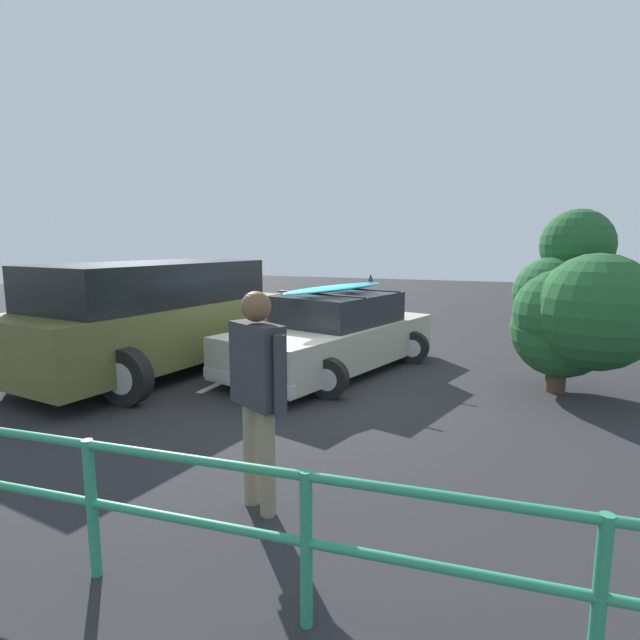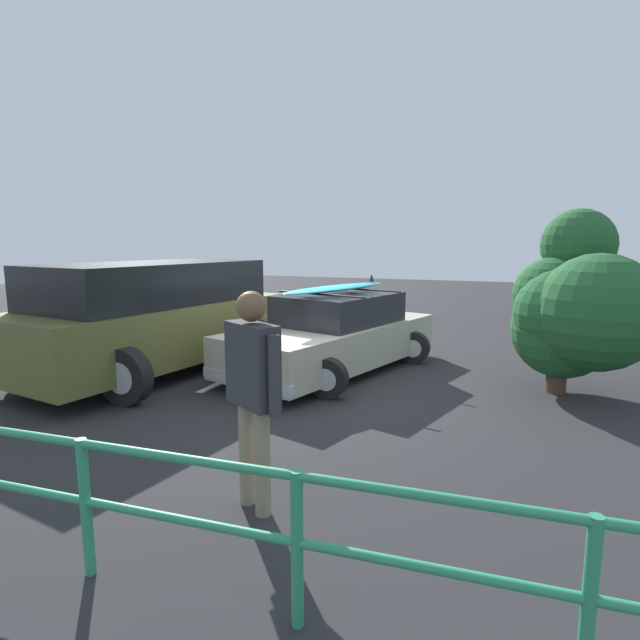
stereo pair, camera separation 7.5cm
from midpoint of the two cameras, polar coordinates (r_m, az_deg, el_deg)
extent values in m
cube|color=#28282B|center=(7.85, -0.26, -7.07)|extent=(44.00, 44.00, 0.02)
cube|color=silver|center=(9.04, -6.92, -4.92)|extent=(0.12, 3.85, 0.00)
cube|color=#B7B29E|center=(8.40, 1.23, -2.62)|extent=(2.72, 4.43, 0.64)
cube|color=#23262B|center=(8.44, 1.90, 1.32)|extent=(1.94, 2.31, 0.50)
cube|color=silver|center=(6.95, -8.71, -6.86)|extent=(1.65, 0.56, 0.14)
cube|color=silver|center=(10.12, 7.98, -1.87)|extent=(1.65, 0.56, 0.14)
cylinder|color=black|center=(6.95, 0.64, -6.68)|extent=(0.57, 0.18, 0.57)
cylinder|color=#B7B7BC|center=(6.95, 0.64, -6.68)|extent=(0.31, 0.19, 0.31)
cylinder|color=black|center=(8.03, -9.10, -4.65)|extent=(0.57, 0.18, 0.57)
cylinder|color=#B7B7BC|center=(8.03, -9.10, -4.65)|extent=(0.31, 0.19, 0.31)
cylinder|color=black|center=(9.08, 10.33, -3.11)|extent=(0.57, 0.18, 0.57)
cylinder|color=#B7B7BC|center=(9.08, 10.33, -3.11)|extent=(0.31, 0.19, 0.31)
cylinder|color=black|center=(9.94, 1.63, -1.94)|extent=(0.57, 0.18, 0.57)
cylinder|color=#B7B7BC|center=(9.94, 1.63, -1.94)|extent=(0.31, 0.19, 0.31)
cylinder|color=black|center=(7.96, -0.36, 2.96)|extent=(1.67, 0.50, 0.03)
cylinder|color=black|center=(8.85, 3.96, 3.54)|extent=(1.67, 0.50, 0.03)
ellipsoid|color=#33B7D6|center=(8.41, 1.65, 3.69)|extent=(1.24, 2.65, 0.09)
cone|color=black|center=(9.26, 5.58, 4.84)|extent=(0.10, 0.10, 0.14)
cube|color=brown|center=(8.69, -18.69, -1.15)|extent=(2.59, 4.91, 0.91)
cube|color=black|center=(8.59, -18.95, 4.02)|extent=(2.29, 3.87, 0.66)
cylinder|color=black|center=(10.43, -8.72, 1.38)|extent=(0.71, 0.28, 0.70)
cylinder|color=black|center=(7.12, -21.63, -6.07)|extent=(0.77, 0.22, 0.77)
cylinder|color=#B7B7BC|center=(7.12, -21.63, -6.07)|extent=(0.43, 0.23, 0.43)
cylinder|color=black|center=(8.73, -29.87, -3.97)|extent=(0.77, 0.22, 0.77)
cylinder|color=#B7B7BC|center=(8.73, -29.87, -3.97)|extent=(0.43, 0.23, 0.43)
cylinder|color=black|center=(9.09, -7.78, -2.37)|extent=(0.77, 0.22, 0.77)
cylinder|color=#B7B7BC|center=(9.09, -7.78, -2.37)|extent=(0.43, 0.23, 0.43)
cylinder|color=black|center=(10.40, -16.50, -1.25)|extent=(0.77, 0.22, 0.77)
cylinder|color=#B7B7BC|center=(10.40, -16.50, -1.25)|extent=(0.43, 0.23, 0.43)
cylinder|color=gray|center=(4.09, -6.58, -15.89)|extent=(0.13, 0.13, 0.87)
cylinder|color=gray|center=(4.27, -8.39, -14.80)|extent=(0.13, 0.13, 0.87)
cube|color=#333338|center=(3.93, -7.73, -5.11)|extent=(0.54, 0.42, 0.66)
sphere|color=brown|center=(3.85, -7.88, 1.53)|extent=(0.24, 0.24, 0.24)
cylinder|color=#333338|center=(3.70, -5.22, -6.41)|extent=(0.09, 0.09, 0.62)
cylinder|color=#333338|center=(4.19, -9.93, -4.67)|extent=(0.09, 0.09, 0.62)
cylinder|color=#2D9366|center=(2.97, 28.54, -26.83)|extent=(0.07, 0.07, 0.93)
cylinder|color=#2D9366|center=(3.04, -2.37, -24.80)|extent=(0.07, 0.07, 0.93)
cylinder|color=#2D9366|center=(3.72, -25.16, -18.96)|extent=(0.07, 0.07, 0.93)
cylinder|color=#2D9366|center=(3.12, -15.49, -15.06)|extent=(7.22, 0.55, 0.06)
cylinder|color=#2D9366|center=(3.29, -15.19, -21.28)|extent=(7.22, 0.55, 0.06)
cylinder|color=#4C3828|center=(8.00, 25.14, -5.21)|extent=(0.28, 0.28, 0.63)
sphere|color=#235B2D|center=(7.99, 24.66, 2.67)|extent=(1.08, 1.08, 1.08)
sphere|color=#235B2D|center=(7.56, 28.79, 0.80)|extent=(1.57, 1.57, 1.57)
sphere|color=#235B2D|center=(7.77, 25.61, 0.71)|extent=(1.30, 1.30, 1.30)
sphere|color=#235B2D|center=(8.09, 24.99, -0.88)|extent=(1.17, 1.17, 1.17)
sphere|color=#235B2D|center=(8.29, 27.09, 7.68)|extent=(1.04, 1.04, 1.04)
sphere|color=#235B2D|center=(7.92, 25.67, -0.88)|extent=(1.41, 1.41, 1.41)
camera|label=1|loc=(0.04, -90.28, -0.04)|focal=28.00mm
camera|label=2|loc=(0.04, 89.72, 0.04)|focal=28.00mm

